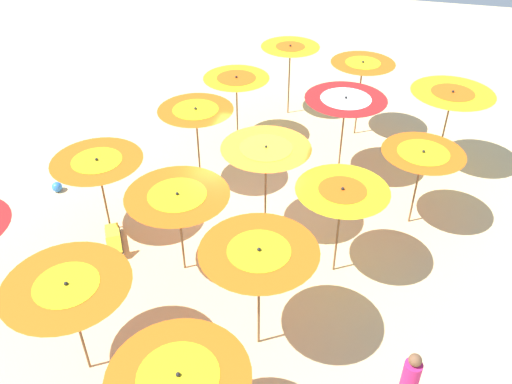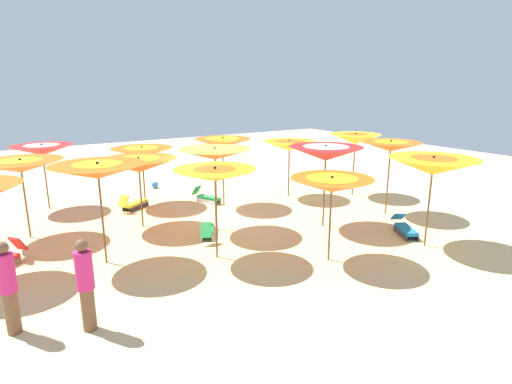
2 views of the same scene
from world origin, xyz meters
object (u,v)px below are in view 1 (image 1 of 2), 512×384
(lounger_4, at_px, (279,241))
(beach_ball, at_px, (57,187))
(lounger_2, at_px, (176,185))
(beach_umbrella_3, at_px, (422,158))
(beach_umbrella_4, at_px, (451,100))
(beach_umbrella_13, at_px, (236,83))
(lounger_3, at_px, (407,153))
(beach_umbrella_1, at_px, (259,258))
(lounger_0, at_px, (114,239))
(beach_umbrella_0, at_px, (179,384))
(beach_umbrella_11, at_px, (98,166))
(beach_umbrella_6, at_px, (178,202))
(beach_umbrella_14, at_px, (290,52))
(beach_umbrella_5, at_px, (68,292))
(beach_umbrella_2, at_px, (342,195))
(beach_umbrella_8, at_px, (345,105))
(beach_umbrella_12, at_px, (196,115))
(beach_umbrella_9, at_px, (362,68))
(beach_umbrella_7, at_px, (266,153))

(lounger_4, xyz_separation_m, beach_ball, (6.50, -0.70, -0.06))
(lounger_2, bearing_deg, lounger_4, -49.73)
(beach_umbrella_3, xyz_separation_m, beach_umbrella_4, (-0.69, -2.85, 0.27))
(beach_umbrella_13, xyz_separation_m, lounger_3, (-5.28, -0.30, -1.80))
(beach_umbrella_1, height_order, lounger_0, beach_umbrella_1)
(beach_umbrella_0, relative_size, beach_umbrella_11, 1.04)
(beach_umbrella_6, bearing_deg, lounger_3, -127.75)
(beach_umbrella_13, bearing_deg, beach_umbrella_3, 152.78)
(beach_umbrella_14, height_order, lounger_2, beach_umbrella_14)
(beach_umbrella_13, distance_m, lounger_4, 5.55)
(beach_umbrella_3, height_order, beach_ball, beach_umbrella_3)
(beach_umbrella_5, relative_size, beach_umbrella_14, 0.93)
(beach_umbrella_2, relative_size, lounger_4, 1.93)
(lounger_3, bearing_deg, beach_umbrella_13, -146.92)
(beach_umbrella_8, relative_size, beach_umbrella_12, 1.02)
(beach_umbrella_6, distance_m, beach_umbrella_13, 5.94)
(beach_umbrella_6, relative_size, lounger_0, 1.89)
(beach_umbrella_9, bearing_deg, lounger_0, 54.21)
(beach_umbrella_11, height_order, beach_umbrella_12, beach_umbrella_12)
(beach_umbrella_13, xyz_separation_m, lounger_0, (1.51, 5.62, -1.79))
(lounger_3, bearing_deg, beach_umbrella_1, -78.63)
(lounger_0, distance_m, lounger_2, 2.62)
(beach_umbrella_2, relative_size, beach_umbrella_6, 1.04)
(beach_umbrella_0, bearing_deg, beach_umbrella_14, -85.50)
(beach_umbrella_7, bearing_deg, beach_umbrella_6, 50.51)
(beach_umbrella_5, height_order, lounger_4, beach_umbrella_5)
(beach_umbrella_4, bearing_deg, beach_umbrella_14, -24.24)
(beach_umbrella_8, relative_size, lounger_2, 2.10)
(beach_umbrella_0, xyz_separation_m, beach_umbrella_4, (-4.02, -10.15, 0.23))
(beach_umbrella_3, xyz_separation_m, beach_umbrella_13, (5.47, -2.81, 0.06))
(beach_umbrella_3, relative_size, beach_umbrella_4, 0.87)
(beach_umbrella_4, relative_size, lounger_0, 2.09)
(beach_umbrella_1, relative_size, lounger_0, 2.13)
(beach_umbrella_0, distance_m, lounger_4, 5.74)
(beach_umbrella_8, bearing_deg, lounger_2, 23.79)
(beach_umbrella_4, distance_m, beach_umbrella_12, 7.00)
(beach_umbrella_5, bearing_deg, beach_umbrella_1, -154.74)
(beach_umbrella_5, relative_size, beach_umbrella_13, 1.03)
(beach_umbrella_4, relative_size, beach_umbrella_9, 0.99)
(beach_umbrella_3, relative_size, lounger_3, 1.62)
(beach_ball, bearing_deg, beach_umbrella_11, 152.93)
(lounger_2, distance_m, lounger_4, 3.67)
(beach_umbrella_9, bearing_deg, beach_umbrella_0, 82.85)
(beach_umbrella_1, xyz_separation_m, beach_umbrella_6, (2.21, -1.62, -0.38))
(beach_umbrella_0, distance_m, beach_umbrella_11, 6.43)
(beach_umbrella_6, height_order, lounger_2, beach_umbrella_6)
(beach_umbrella_3, distance_m, beach_umbrella_5, 8.46)
(beach_umbrella_2, xyz_separation_m, beach_umbrella_13, (3.83, -5.09, -0.15))
(beach_umbrella_1, relative_size, beach_umbrella_3, 1.17)
(beach_umbrella_6, xyz_separation_m, lounger_3, (-4.82, -6.23, -1.73))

